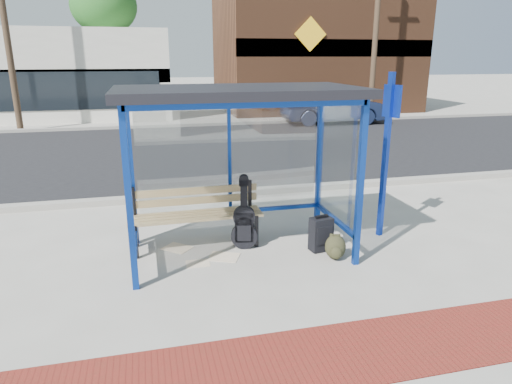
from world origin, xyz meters
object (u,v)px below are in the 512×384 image
object	(u,v)px
bench	(195,212)
backpack	(336,248)
suitcase	(321,234)
parked_car	(334,107)
guitar_bag	(244,224)
fire_hydrant	(387,107)

from	to	relation	value
bench	backpack	size ratio (longest dim) A/B	5.59
suitcase	parked_car	size ratio (longest dim) A/B	0.13
bench	guitar_bag	xyz separation A→B (m)	(0.70, -0.30, -0.14)
bench	backpack	xyz separation A→B (m)	(1.90, -0.99, -0.37)
bench	parked_car	world-z (taller)	parked_car
guitar_bag	parked_car	distance (m)	13.93
bench	fire_hydrant	world-z (taller)	bench
backpack	fire_hydrant	distance (m)	17.23
suitcase	guitar_bag	bearing A→B (deg)	151.95
fire_hydrant	parked_car	bearing A→B (deg)	-153.53
suitcase	backpack	distance (m)	0.35
parked_car	fire_hydrant	size ratio (longest dim) A/B	5.61
parked_car	fire_hydrant	bearing A→B (deg)	-61.35
fire_hydrant	guitar_bag	bearing A→B (deg)	-126.03
suitcase	parked_car	bearing A→B (deg)	56.34
guitar_bag	bench	bearing A→B (deg)	169.12
guitar_bag	fire_hydrant	size ratio (longest dim) A/B	1.38
guitar_bag	suitcase	xyz separation A→B (m)	(1.10, -0.36, -0.14)
backpack	fire_hydrant	bearing A→B (deg)	74.25
backpack	fire_hydrant	xyz separation A→B (m)	(8.99, 14.69, 0.26)
fire_hydrant	suitcase	bearing A→B (deg)	-122.32
bench	suitcase	bearing A→B (deg)	-20.58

